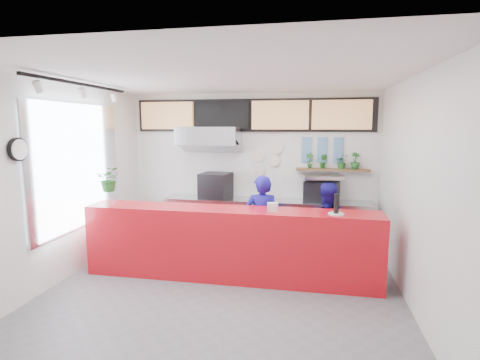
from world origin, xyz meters
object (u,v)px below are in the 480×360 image
Objects in this scene: panini_oven at (216,185)px; espresso_machine at (322,192)px; pepper_mill at (336,204)px; staff_right at (325,228)px; service_counter at (230,244)px; staff_center at (262,222)px.

espresso_machine is at bearing 8.35° from panini_oven.
panini_oven reaches higher than pepper_mill.
espresso_machine is 1.36m from staff_right.
service_counter is 1.53m from staff_right.
staff_right is (1.01, 0.01, -0.05)m from staff_center.
staff_center is (0.43, 0.48, 0.23)m from service_counter.
staff_right is at bearing 172.95° from staff_center.
staff_right reaches higher than panini_oven.
panini_oven is 2.00× the size of pepper_mill.
service_counter is at bearing -114.35° from espresso_machine.
staff_center is 1.35m from pepper_mill.
panini_oven is 2.53m from staff_right.
service_counter is 2.88× the size of staff_center.
espresso_machine is 1.67m from staff_center.
panini_oven is at bearing -57.34° from staff_center.
staff_right is at bearing 102.16° from pepper_mill.
panini_oven is at bearing -166.41° from espresso_machine.
staff_center is 1.02m from staff_right.
pepper_mill is (1.13, -0.55, 0.47)m from staff_center.
staff_right is (1.44, 0.49, 0.18)m from service_counter.
espresso_machine is at bearing -101.11° from staff_right.
pepper_mill is at bearing -2.51° from service_counter.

